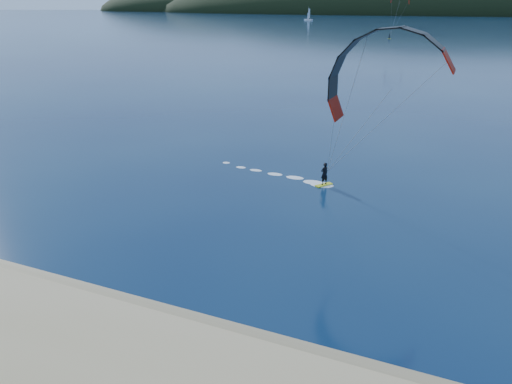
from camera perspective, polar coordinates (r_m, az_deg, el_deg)
wet_sand at (r=23.79m, az=-9.32°, el=-15.11°), size 220.00×2.50×0.10m
headland at (r=756.83m, az=23.93°, el=18.49°), size 1200.00×310.00×140.00m
kitesurfer_near at (r=32.30m, az=14.90°, el=10.98°), size 20.30×8.54×12.58m
kitesurfer_far at (r=215.11m, az=16.43°, el=20.45°), size 7.62×4.93×16.36m
sailboat at (r=436.13m, az=6.13°, el=19.39°), size 7.73×4.78×10.75m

